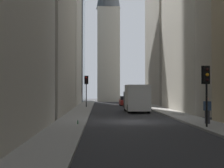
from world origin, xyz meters
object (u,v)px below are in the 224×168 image
(traffic_light_foreground, at_px, (207,82))
(traffic_light_midblock, at_px, (86,84))
(pedestrian, at_px, (207,109))
(delivery_truck, at_px, (136,98))
(discarded_bottle, at_px, (78,122))
(sedan_red, at_px, (126,101))

(traffic_light_foreground, bearing_deg, traffic_light_midblock, 18.32)
(traffic_light_midblock, xyz_separation_m, pedestrian, (-22.33, -8.62, -2.03))
(traffic_light_foreground, xyz_separation_m, traffic_light_midblock, (24.18, 8.00, 0.30))
(delivery_truck, bearing_deg, discarded_bottle, 159.78)
(traffic_light_midblock, bearing_deg, traffic_light_foreground, -161.68)
(pedestrian, xyz_separation_m, discarded_bottle, (0.08, 8.33, -0.82))
(traffic_light_foreground, bearing_deg, pedestrian, -18.53)
(traffic_light_midblock, distance_m, pedestrian, 24.02)
(pedestrian, bearing_deg, sedan_red, 6.01)
(traffic_light_foreground, xyz_separation_m, discarded_bottle, (1.92, 7.71, -2.55))
(delivery_truck, distance_m, pedestrian, 14.74)
(delivery_truck, height_order, traffic_light_foreground, traffic_light_foreground)
(delivery_truck, distance_m, sedan_red, 14.57)
(traffic_light_foreground, relative_size, traffic_light_midblock, 0.90)
(discarded_bottle, bearing_deg, traffic_light_midblock, 0.75)
(delivery_truck, xyz_separation_m, traffic_light_midblock, (7.91, 5.58, 1.64))
(traffic_light_midblock, bearing_deg, sedan_red, -40.06)
(traffic_light_midblock, bearing_deg, discarded_bottle, -179.25)
(delivery_truck, height_order, pedestrian, delivery_truck)
(sedan_red, xyz_separation_m, discarded_bottle, (-28.88, 5.28, -0.42))
(delivery_truck, bearing_deg, pedestrian, -168.06)
(pedestrian, bearing_deg, delivery_truck, 11.94)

